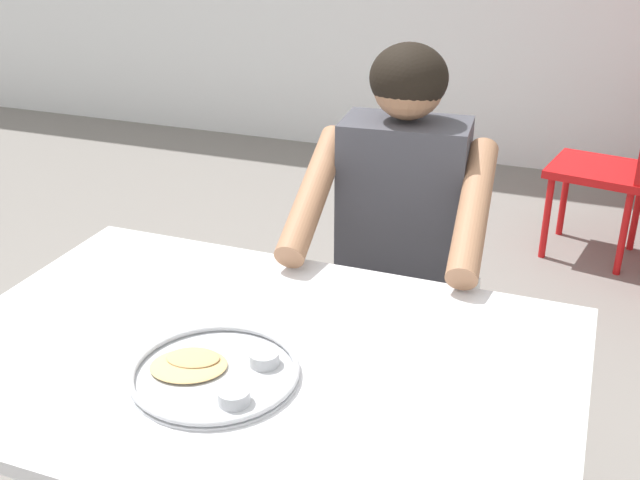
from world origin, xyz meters
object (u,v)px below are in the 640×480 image
object	(u,v)px
diner_foreground	(396,234)
chair_red_left	(619,162)
chair_foreground	(407,274)
thali_tray	(215,372)
table_foreground	(253,381)

from	to	relation	value
diner_foreground	chair_red_left	xyz separation A→B (m)	(0.58, 1.67, -0.26)
chair_foreground	chair_red_left	bearing A→B (deg)	67.64
thali_tray	chair_red_left	size ratio (longest dim) A/B	0.40
table_foreground	chair_foreground	xyz separation A→B (m)	(0.10, 0.88, -0.17)
table_foreground	thali_tray	world-z (taller)	thali_tray
thali_tray	chair_foreground	world-z (taller)	chair_foreground
table_foreground	chair_foreground	size ratio (longest dim) A/B	1.51
table_foreground	chair_red_left	xyz separation A→B (m)	(0.69, 2.33, -0.20)
table_foreground	diner_foreground	size ratio (longest dim) A/B	1.05
thali_tray	chair_foreground	xyz separation A→B (m)	(0.13, 0.98, -0.24)
thali_tray	chair_red_left	bearing A→B (deg)	73.38
thali_tray	chair_red_left	xyz separation A→B (m)	(0.72, 2.43, -0.28)
thali_tray	diner_foreground	xyz separation A→B (m)	(0.14, 0.76, -0.01)
chair_foreground	diner_foreground	size ratio (longest dim) A/B	0.69
table_foreground	chair_red_left	size ratio (longest dim) A/B	1.59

